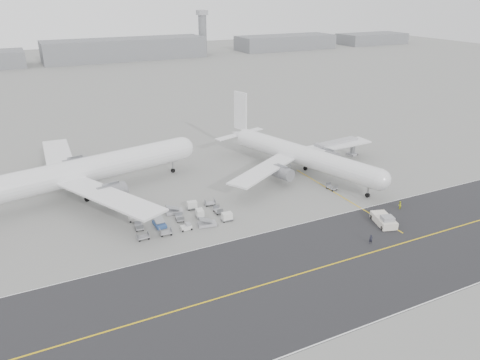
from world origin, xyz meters
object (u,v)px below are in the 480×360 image
airliner_b (300,155)px  airliner_a (80,172)px  pushback_tug (384,220)px  jet_bridge (337,146)px  ground_crew_b (400,205)px  ground_crew_a (371,239)px  control_tower (203,31)px

airliner_b → airliner_a: bearing=152.4°
pushback_tug → jet_bridge: (16.20, 37.80, 2.99)m
airliner_a → airliner_b: size_ratio=1.19×
ground_crew_b → ground_crew_a: bearing=13.4°
ground_crew_b → airliner_a: bearing=-48.2°
airliner_a → ground_crew_b: airliner_a is taller
control_tower → airliner_b: size_ratio=0.60×
airliner_a → airliner_b: airliner_a is taller
airliner_b → ground_crew_a: size_ratio=26.68×
airliner_a → airliner_b: (54.79, -10.57, -0.90)m
pushback_tug → jet_bridge: 41.23m
ground_crew_a → ground_crew_b: ground_crew_a is taller
pushback_tug → airliner_b: bearing=106.8°
ground_crew_b → airliner_b: bearing=-89.9°
pushback_tug → ground_crew_a: (-7.97, -5.10, -0.07)m
airliner_a → pushback_tug: airliner_a is taller
control_tower → ground_crew_b: control_tower is taller
control_tower → airliner_a: bearing=-118.5°
control_tower → jet_bridge: size_ratio=2.02×
pushback_tug → ground_crew_b: bearing=43.8°
airliner_a → airliner_b: bearing=-112.7°
pushback_tug → ground_crew_b: pushback_tug is taller
jet_bridge → pushback_tug: bearing=-119.6°
airliner_a → ground_crew_a: airliner_a is taller
airliner_a → ground_crew_b: 74.62m
jet_bridge → ground_crew_b: (-7.70, -33.50, -3.12)m
pushback_tug → control_tower: bearing=92.5°
airliner_b → ground_crew_b: airliner_b is taller
airliner_a → ground_crew_b: size_ratio=34.03×
control_tower → airliner_b: control_tower is taller
control_tower → ground_crew_a: (-78.88, -280.34, -15.27)m
control_tower → airliner_a: 263.76m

